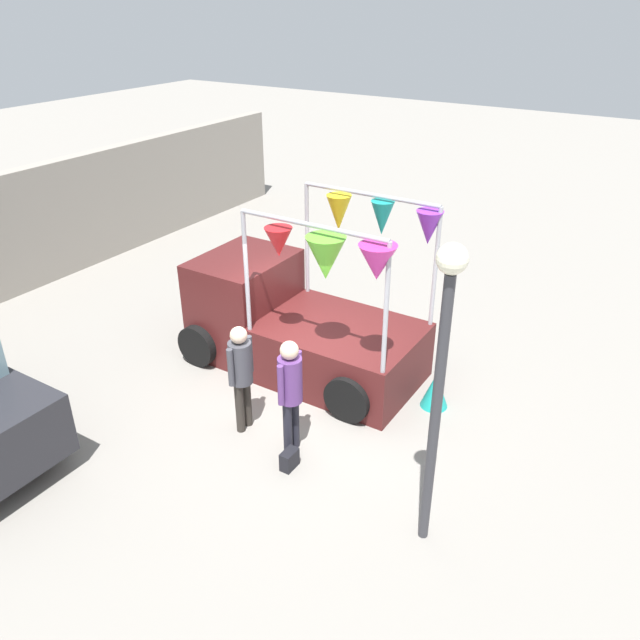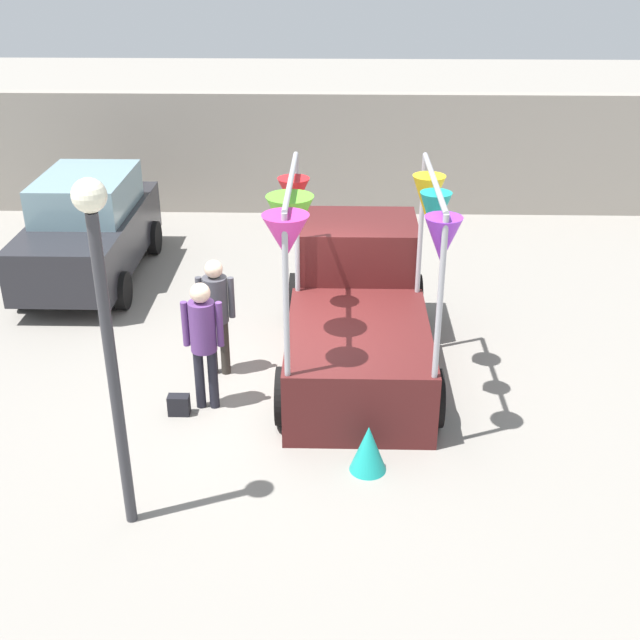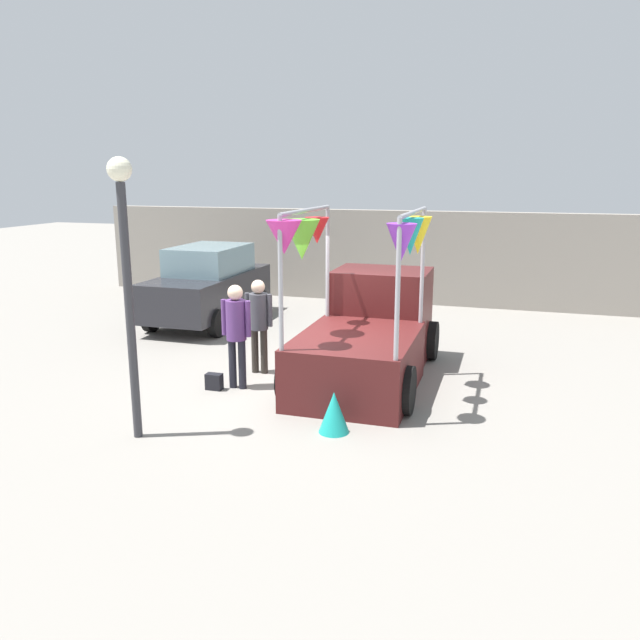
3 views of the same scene
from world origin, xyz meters
TOP-DOWN VIEW (x-y plane):
  - ground_plane at (0.00, 0.00)m, footprint 60.00×60.00m
  - vendor_truck at (0.88, 0.81)m, footprint 2.31×4.05m
  - parked_car at (-3.83, 3.75)m, footprint 1.88×4.00m
  - person_customer at (-1.11, -0.55)m, footprint 0.53×0.34m
  - person_vendor at (-1.08, 0.35)m, footprint 0.53×0.34m
  - handbag at (-1.46, -0.75)m, footprint 0.28×0.16m
  - street_lamp at (-1.60, -2.83)m, footprint 0.32×0.32m
  - brick_boundary_wall at (0.00, 7.61)m, footprint 18.00×0.36m
  - folded_kite_bundle_teal at (0.98, -1.88)m, footprint 0.58×0.58m

SIDE VIEW (x-z plane):
  - ground_plane at x=0.00m, z-range 0.00..0.00m
  - handbag at x=-1.46m, z-range 0.00..0.28m
  - folded_kite_bundle_teal at x=0.98m, z-range 0.00..0.60m
  - vendor_truck at x=0.88m, z-range -0.64..2.41m
  - parked_car at x=-3.83m, z-range 0.00..1.88m
  - person_vendor at x=-1.08m, z-range 0.19..1.93m
  - person_customer at x=-1.11m, z-range 0.20..2.00m
  - brick_boundary_wall at x=0.00m, z-range 0.00..2.60m
  - street_lamp at x=-1.60m, z-range 0.59..4.41m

